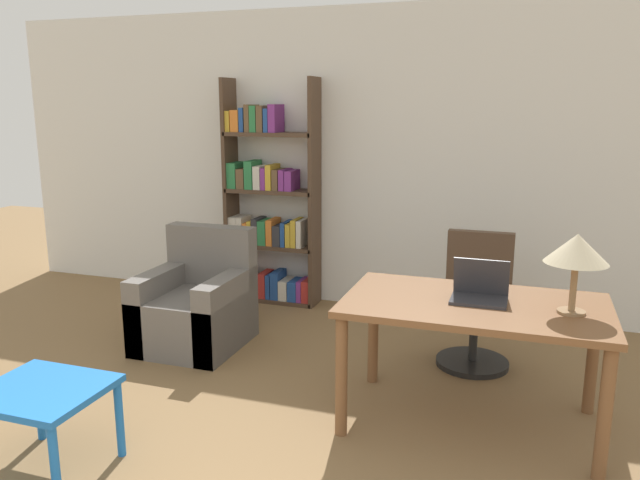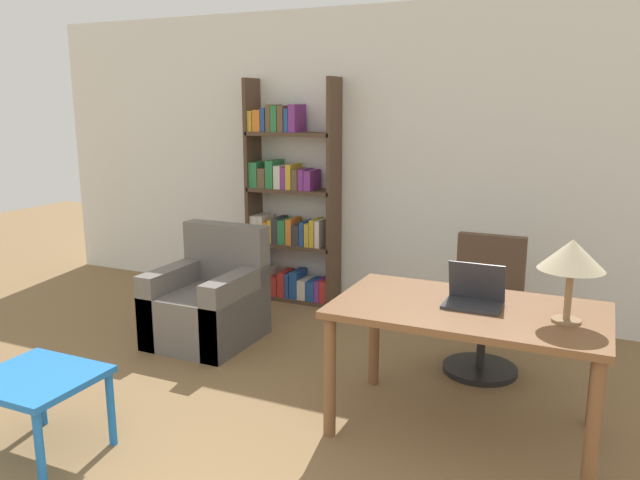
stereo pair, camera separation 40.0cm
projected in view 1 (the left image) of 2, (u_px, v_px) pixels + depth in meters
wall_back at (401, 162)px, 5.55m from camera, size 8.00×0.06×2.70m
desk at (474, 319)px, 3.58m from camera, size 1.49×0.86×0.75m
laptop at (480, 292)px, 3.58m from camera, size 0.31×0.23×0.24m
table_lamp at (577, 250)px, 3.30m from camera, size 0.33×0.33×0.44m
office_chair at (476, 306)px, 4.51m from camera, size 0.52×0.52×0.95m
side_table_blue at (43, 400)px, 3.15m from camera, size 0.61×0.55×0.46m
armchair at (196, 308)px, 4.88m from camera, size 0.74×0.79×0.90m
bookshelf at (268, 211)px, 5.86m from camera, size 0.88×0.28×2.09m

